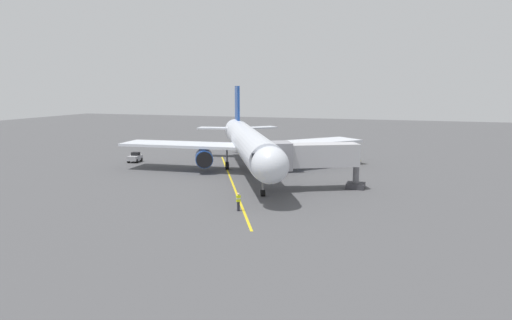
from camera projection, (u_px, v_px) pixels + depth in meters
name	position (u px, v px, depth m)	size (l,w,h in m)	color
ground_plane	(234.00, 172.00, 62.94)	(220.00, 220.00, 0.00)	#4C4C4F
apron_lead_in_line	(232.00, 181.00, 56.89)	(0.24, 40.00, 0.01)	yellow
airplane	(248.00, 143.00, 62.17)	(31.66, 37.69, 11.50)	silver
jet_bridge	(308.00, 156.00, 51.85)	(11.05, 7.16, 5.40)	#B7B7BC
ground_crew_marshaller	(238.00, 202.00, 43.33)	(0.47, 0.45, 1.71)	#23232D
baggage_cart_near_nose	(353.00, 159.00, 70.36)	(2.54, 2.95, 1.27)	yellow
tug_portside	(135.00, 158.00, 71.38)	(1.79, 2.45, 1.50)	#9E9EA3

